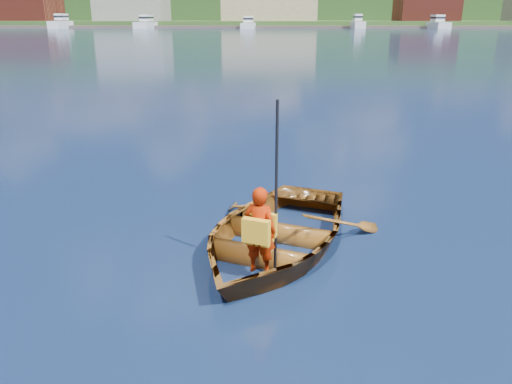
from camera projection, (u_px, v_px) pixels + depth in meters
ground at (346, 231)px, 7.66m from camera, size 600.00×600.00×0.00m
rowboat at (274, 233)px, 7.04m from camera, size 3.70×4.33×0.76m
child_paddler at (260, 230)px, 6.05m from camera, size 0.47×0.43×2.13m
shoreline at (284, 1)px, 227.23m from camera, size 400.00×140.00×22.00m
dock at (248, 27)px, 147.51m from camera, size 160.05×7.91×0.80m
waterfront_buildings at (261, 2)px, 160.95m from camera, size 202.00×16.00×14.00m
marina_yachts at (298, 24)px, 142.13m from camera, size 141.24×13.68×4.36m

